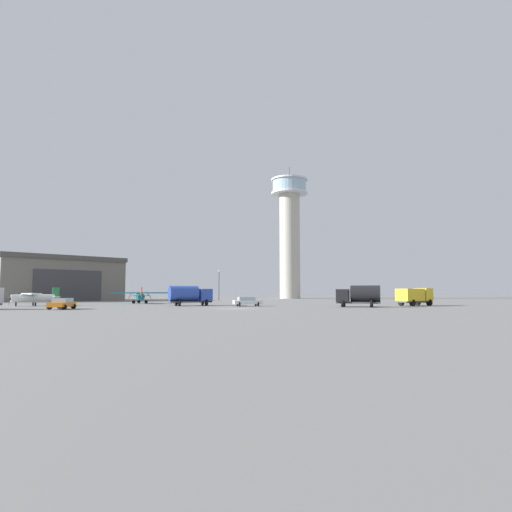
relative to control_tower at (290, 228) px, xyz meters
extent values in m
plane|color=slate|center=(-17.76, -76.19, -21.65)|extent=(400.00, 400.00, 0.00)
cylinder|color=#B2AD9E|center=(0.00, 0.00, -5.50)|extent=(6.24, 6.24, 32.30)
cylinder|color=silver|center=(0.00, 0.00, 10.96)|extent=(11.27, 11.27, 0.60)
cylinder|color=#99B7C6|center=(0.00, 0.00, 13.08)|extent=(10.37, 10.37, 3.64)
cylinder|color=silver|center=(0.00, 0.00, 15.15)|extent=(11.27, 11.27, 0.50)
cylinder|color=#38383D|center=(0.00, 0.00, 17.40)|extent=(0.16, 0.16, 4.00)
cube|color=#6B665B|center=(-60.49, -26.40, -17.07)|extent=(33.96, 33.33, 9.16)
cube|color=#4A4740|center=(-60.49, -26.40, -11.99)|extent=(34.80, 34.18, 1.00)
cube|color=#38383A|center=(-53.63, -34.40, -18.21)|extent=(11.28, 9.71, 6.87)
cylinder|color=white|center=(-48.11, -64.09, -20.50)|extent=(5.57, 4.17, 1.17)
cone|color=#38383D|center=(-50.77, -65.81, -20.50)|extent=(1.16, 1.15, 0.82)
cube|color=#38383D|center=(-50.77, -65.81, -20.50)|extent=(0.10, 0.11, 1.79)
cube|color=white|center=(-48.35, -64.24, -19.82)|extent=(6.30, 8.68, 0.19)
cylinder|color=#287A42|center=(-49.16, -62.97, -20.21)|extent=(0.57, 0.82, 1.28)
cylinder|color=#287A42|center=(-47.53, -65.51, -20.21)|extent=(0.57, 0.82, 1.28)
cube|color=#99B7C6|center=(-49.06, -64.70, -20.18)|extent=(1.38, 1.35, 0.66)
cone|color=white|center=(-45.45, -62.37, -20.40)|extent=(1.58, 1.45, 0.88)
cube|color=#287A42|center=(-45.45, -62.37, -19.65)|extent=(0.93, 0.66, 1.60)
cube|color=white|center=(-45.45, -62.37, -20.26)|extent=(2.25, 2.83, 0.09)
cylinder|color=black|center=(-50.01, -65.31, -21.37)|extent=(0.44, 0.56, 0.57)
cylinder|color=black|center=(-48.51, -63.11, -21.37)|extent=(0.44, 0.56, 0.57)
cylinder|color=black|center=(-47.39, -64.85, -21.37)|extent=(0.44, 0.56, 0.57)
cylinder|color=teal|center=(-34.56, -52.31, -20.44)|extent=(2.87, 6.28, 1.23)
cone|color=#38383D|center=(-35.47, -49.11, -20.44)|extent=(1.07, 1.09, 0.86)
cube|color=#38383D|center=(-35.47, -49.11, -20.44)|extent=(0.11, 0.08, 1.88)
cube|color=teal|center=(-34.64, -52.03, -19.73)|extent=(9.94, 4.13, 0.20)
cylinder|color=red|center=(-33.12, -51.59, -20.13)|extent=(0.96, 0.34, 1.34)
cylinder|color=red|center=(-36.17, -52.46, -20.13)|extent=(0.96, 0.34, 1.34)
cube|color=#99B7C6|center=(-34.89, -51.17, -20.10)|extent=(1.24, 1.32, 0.69)
cone|color=teal|center=(-33.66, -55.51, -20.34)|extent=(1.26, 1.59, 0.92)
cube|color=red|center=(-33.66, -55.51, -19.55)|extent=(0.41, 1.08, 1.68)
cube|color=teal|center=(-33.66, -55.51, -20.19)|extent=(3.10, 1.67, 0.10)
cylinder|color=black|center=(-35.21, -50.02, -21.35)|extent=(0.62, 0.32, 0.59)
cylinder|color=black|center=(-33.46, -52.21, -21.35)|extent=(0.62, 0.32, 0.59)
cylinder|color=black|center=(-35.56, -52.80, -21.35)|extent=(0.62, 0.32, 0.59)
cube|color=#38383D|center=(9.52, -67.54, -21.03)|extent=(5.93, 4.25, 0.24)
cube|color=gold|center=(11.34, -66.62, -19.95)|extent=(2.49, 2.83, 1.92)
cube|color=#99B7C6|center=(12.00, -66.29, -19.57)|extent=(0.98, 1.83, 0.96)
cube|color=gold|center=(8.67, -67.97, -19.99)|extent=(4.45, 3.82, 1.84)
cylinder|color=black|center=(10.81, -65.70, -21.15)|extent=(0.70, 1.02, 1.00)
cylinder|color=black|center=(11.77, -67.60, -21.15)|extent=(0.70, 1.02, 1.00)
cylinder|color=black|center=(7.51, -67.36, -21.15)|extent=(0.70, 1.02, 1.00)
cylinder|color=black|center=(8.47, -69.26, -21.15)|extent=(0.70, 1.02, 1.00)
cube|color=#38383D|center=(-0.32, -71.55, -21.03)|extent=(6.27, 3.98, 0.24)
cube|color=black|center=(-2.33, -70.77, -20.03)|extent=(2.44, 2.88, 1.76)
cube|color=#99B7C6|center=(-3.05, -70.49, -19.68)|extent=(0.83, 1.97, 0.88)
cylinder|color=black|center=(0.60, -71.91, -19.76)|extent=(4.56, 3.59, 2.30)
cylinder|color=black|center=(-2.67, -71.82, -21.15)|extent=(0.62, 1.03, 1.00)
cylinder|color=black|center=(-1.87, -69.77, -21.15)|extent=(0.62, 1.03, 1.00)
cylinder|color=black|center=(0.95, -73.22, -21.15)|extent=(0.62, 1.03, 1.00)
cylinder|color=black|center=(1.75, -71.17, -21.15)|extent=(0.62, 1.03, 1.00)
cube|color=#38383D|center=(-24.44, -64.68, -21.03)|extent=(6.71, 4.01, 0.24)
cube|color=#2847A8|center=(-22.26, -63.89, -19.99)|extent=(2.52, 2.90, 1.83)
cube|color=#99B7C6|center=(-21.47, -63.61, -19.63)|extent=(0.78, 1.97, 0.92)
cylinder|color=#2847A8|center=(-25.43, -65.03, -19.76)|extent=(4.86, 3.63, 2.30)
cylinder|color=black|center=(-22.69, -62.89, -21.15)|extent=(0.60, 1.03, 1.00)
cylinder|color=black|center=(-21.95, -64.94, -21.15)|extent=(0.60, 1.03, 1.00)
cylinder|color=black|center=(-26.63, -64.30, -21.15)|extent=(0.60, 1.03, 1.00)
cylinder|color=black|center=(-25.89, -66.36, -21.15)|extent=(0.60, 1.03, 1.00)
cube|color=orange|center=(-38.98, -76.98, -21.05)|extent=(2.01, 4.43, 0.55)
cube|color=#99B7C6|center=(-38.97, -76.76, -20.53)|extent=(1.77, 2.50, 0.50)
cylinder|color=black|center=(-38.15, -78.45, -21.33)|extent=(0.64, 0.19, 0.64)
cylinder|color=black|center=(-39.89, -78.40, -21.33)|extent=(0.64, 0.19, 0.64)
cylinder|color=black|center=(-38.07, -75.56, -21.33)|extent=(0.64, 0.19, 0.64)
cylinder|color=black|center=(-39.80, -75.51, -21.33)|extent=(0.64, 0.19, 0.64)
cube|color=white|center=(-15.74, -67.41, -21.05)|extent=(4.47, 2.47, 0.55)
cube|color=#99B7C6|center=(-15.94, -67.44, -20.53)|extent=(2.60, 1.98, 0.50)
cylinder|color=black|center=(-14.50, -66.37, -21.33)|extent=(0.28, 0.66, 0.64)
cylinder|color=black|center=(-14.22, -67.98, -21.33)|extent=(0.28, 0.66, 0.64)
cylinder|color=black|center=(-17.25, -66.83, -21.33)|extent=(0.28, 0.66, 0.64)
cylinder|color=black|center=(-16.97, -68.45, -21.33)|extent=(0.28, 0.66, 0.64)
cylinder|color=#38383D|center=(-21.09, -23.11, -18.14)|extent=(0.18, 0.18, 7.02)
sphere|color=#F9E5B2|center=(-21.09, -23.11, -14.41)|extent=(0.44, 0.44, 0.44)
camera|label=1|loc=(-18.41, -131.79, -19.44)|focal=30.43mm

